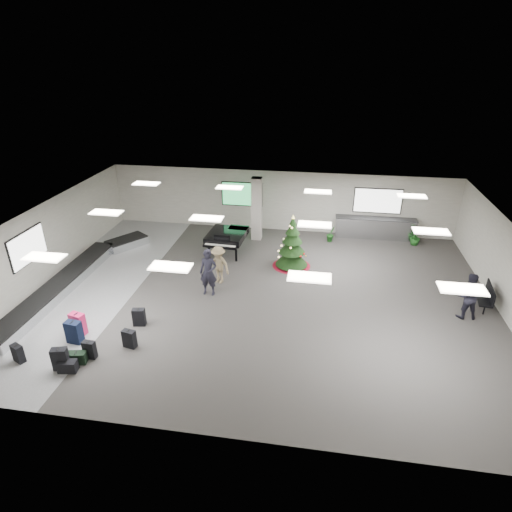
% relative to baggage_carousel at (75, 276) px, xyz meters
% --- Properties ---
extents(ground, '(18.00, 18.00, 0.00)m').
position_rel_baggage_carousel_xyz_m(ground, '(7.84, 0.08, -0.21)').
color(ground, '#3E3B38').
rests_on(ground, ground).
extents(room_envelope, '(18.02, 14.02, 3.21)m').
position_rel_baggage_carousel_xyz_m(room_envelope, '(7.46, 0.75, 2.12)').
color(room_envelope, '#A9A69B').
rests_on(room_envelope, ground).
extents(baggage_carousel, '(2.28, 9.71, 0.43)m').
position_rel_baggage_carousel_xyz_m(baggage_carousel, '(0.00, 0.00, 0.00)').
color(baggage_carousel, silver).
rests_on(baggage_carousel, ground).
extents(service_counter, '(4.05, 0.65, 1.08)m').
position_rel_baggage_carousel_xyz_m(service_counter, '(12.84, 6.73, 0.33)').
color(service_counter, silver).
rests_on(service_counter, ground).
extents(suitcase_0, '(0.52, 0.37, 0.75)m').
position_rel_baggage_carousel_xyz_m(suitcase_0, '(2.54, -5.17, 0.15)').
color(suitcase_0, black).
rests_on(suitcase_0, ground).
extents(suitcase_1, '(0.40, 0.23, 0.62)m').
position_rel_baggage_carousel_xyz_m(suitcase_1, '(3.14, -4.54, 0.09)').
color(suitcase_1, black).
rests_on(suitcase_1, ground).
extents(pink_suitcase, '(0.56, 0.40, 0.81)m').
position_rel_baggage_carousel_xyz_m(pink_suitcase, '(2.13, -3.42, 0.18)').
color(pink_suitcase, '#D81C57').
rests_on(pink_suitcase, ground).
extents(suitcase_3, '(0.46, 0.30, 0.67)m').
position_rel_baggage_carousel_xyz_m(suitcase_3, '(3.96, -2.60, 0.11)').
color(suitcase_3, black).
rests_on(suitcase_3, ground).
extents(navy_suitcase, '(0.54, 0.35, 0.81)m').
position_rel_baggage_carousel_xyz_m(navy_suitcase, '(2.25, -3.88, 0.18)').
color(navy_suitcase, black).
rests_on(navy_suitcase, ground).
extents(suitcase_5, '(0.46, 0.37, 0.62)m').
position_rel_baggage_carousel_xyz_m(suitcase_5, '(1.04, -5.07, 0.09)').
color(suitcase_5, black).
rests_on(suitcase_5, ground).
extents(green_duffel, '(0.63, 0.41, 0.40)m').
position_rel_baggage_carousel_xyz_m(green_duffel, '(2.86, -4.85, -0.02)').
color(green_duffel, black).
rests_on(green_duffel, ground).
extents(suitcase_7, '(0.47, 0.31, 0.65)m').
position_rel_baggage_carousel_xyz_m(suitcase_7, '(4.15, -3.82, 0.10)').
color(suitcase_7, black).
rests_on(suitcase_7, ground).
extents(black_duffel, '(0.60, 0.39, 0.38)m').
position_rel_baggage_carousel_xyz_m(black_duffel, '(2.79, -5.25, -0.03)').
color(black_duffel, black).
rests_on(black_duffel, ground).
extents(christmas_tree, '(1.71, 1.71, 2.44)m').
position_rel_baggage_carousel_xyz_m(christmas_tree, '(8.88, 2.84, 0.62)').
color(christmas_tree, maroon).
rests_on(christmas_tree, ground).
extents(grand_piano, '(1.81, 2.25, 1.23)m').
position_rel_baggage_carousel_xyz_m(grand_piano, '(5.71, 3.66, 0.67)').
color(grand_piano, black).
rests_on(grand_piano, ground).
extents(bench, '(0.65, 1.45, 0.89)m').
position_rel_baggage_carousel_xyz_m(bench, '(16.37, 0.61, 0.29)').
color(bench, black).
rests_on(bench, ground).
extents(traveler_a, '(0.71, 0.48, 1.92)m').
position_rel_baggage_carousel_xyz_m(traveler_a, '(5.85, -0.12, 0.75)').
color(traveler_a, black).
rests_on(traveler_a, ground).
extents(traveler_b, '(1.20, 0.97, 1.63)m').
position_rel_baggage_carousel_xyz_m(traveler_b, '(6.01, 0.86, 0.60)').
color(traveler_b, '#8C7856').
rests_on(traveler_b, ground).
extents(traveler_bench, '(0.92, 0.75, 1.77)m').
position_rel_baggage_carousel_xyz_m(traveler_bench, '(15.41, -0.25, 0.67)').
color(traveler_bench, black).
rests_on(traveler_bench, ground).
extents(potted_plant_left, '(0.55, 0.56, 0.80)m').
position_rel_baggage_carousel_xyz_m(potted_plant_left, '(10.60, 5.89, 0.19)').
color(potted_plant_left, '#184616').
rests_on(potted_plant_left, ground).
extents(potted_plant_right, '(0.64, 0.64, 0.85)m').
position_rel_baggage_carousel_xyz_m(potted_plant_right, '(14.75, 6.14, 0.21)').
color(potted_plant_right, '#184616').
rests_on(potted_plant_right, ground).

